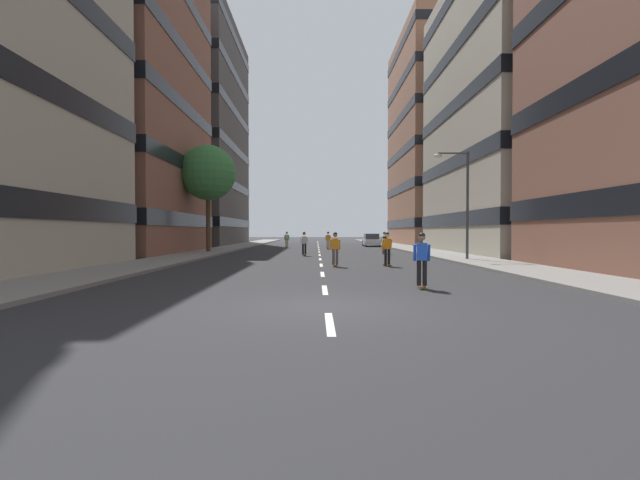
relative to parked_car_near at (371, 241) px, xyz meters
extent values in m
plane|color=#28282B|center=(-6.35, -10.58, -0.70)|extent=(190.81, 190.81, 0.00)
cube|color=gray|center=(-15.61, -6.60, -0.63)|extent=(3.43, 87.45, 0.14)
cube|color=gray|center=(2.91, -6.60, -0.63)|extent=(3.43, 87.45, 0.14)
cube|color=silver|center=(-6.35, -44.38, -0.70)|extent=(0.16, 2.20, 0.01)
cube|color=silver|center=(-6.35, -39.38, -0.70)|extent=(0.16, 2.20, 0.01)
cube|color=silver|center=(-6.35, -34.38, -0.70)|extent=(0.16, 2.20, 0.01)
cube|color=silver|center=(-6.35, -29.38, -0.70)|extent=(0.16, 2.20, 0.01)
cube|color=silver|center=(-6.35, -24.38, -0.70)|extent=(0.16, 2.20, 0.01)
cube|color=silver|center=(-6.35, -19.38, -0.70)|extent=(0.16, 2.20, 0.01)
cube|color=silver|center=(-6.35, -14.38, -0.70)|extent=(0.16, 2.20, 0.01)
cube|color=silver|center=(-6.35, -9.38, -0.70)|extent=(0.16, 2.20, 0.01)
cube|color=silver|center=(-6.35, -4.38, -0.70)|extent=(0.16, 2.20, 0.01)
cube|color=silver|center=(-6.35, 0.62, -0.70)|extent=(0.16, 2.20, 0.01)
cube|color=silver|center=(-6.35, 5.62, -0.70)|extent=(0.16, 2.20, 0.01)
cube|color=silver|center=(-6.35, 10.62, -0.70)|extent=(0.16, 2.20, 0.01)
cube|color=silver|center=(-6.35, 15.62, -0.70)|extent=(0.16, 2.20, 0.01)
cube|color=silver|center=(-6.35, 20.62, -0.70)|extent=(0.16, 2.20, 0.01)
cube|color=silver|center=(-6.35, 25.62, -0.70)|extent=(0.16, 2.20, 0.01)
cube|color=brown|center=(-26.13, -16.29, 13.09)|extent=(17.63, 17.49, 27.58)
cube|color=black|center=(-26.13, -16.29, 2.06)|extent=(17.75, 17.61, 1.10)
cube|color=black|center=(-26.13, -16.29, 6.66)|extent=(17.75, 17.61, 1.10)
cube|color=black|center=(-26.13, -16.29, 11.25)|extent=(17.75, 17.61, 1.10)
cube|color=black|center=(-26.13, -16.29, 15.85)|extent=(17.75, 17.61, 1.10)
cube|color=#4C4744|center=(-26.13, 6.93, 13.98)|extent=(17.63, 21.48, 29.37)
cube|color=black|center=(-26.13, 6.93, 2.24)|extent=(17.75, 21.60, 1.10)
cube|color=black|center=(-26.13, 6.93, 7.13)|extent=(17.75, 21.60, 1.10)
cube|color=black|center=(-26.13, 6.93, 12.03)|extent=(17.75, 21.60, 1.10)
cube|color=black|center=(-26.13, 6.93, 16.92)|extent=(17.75, 21.60, 1.10)
cube|color=black|center=(-26.13, 6.93, 21.81)|extent=(17.75, 21.60, 1.10)
cube|color=black|center=(-26.13, 6.93, 26.71)|extent=(17.75, 21.60, 1.10)
cube|color=#B2A893|center=(13.44, -16.29, 10.85)|extent=(17.63, 19.60, 23.10)
cube|color=black|center=(13.44, -16.29, 2.07)|extent=(17.75, 19.72, 1.10)
cube|color=black|center=(13.44, -16.29, 6.69)|extent=(17.75, 19.72, 1.10)
cube|color=black|center=(13.44, -16.29, 11.31)|extent=(17.75, 19.72, 1.10)
cube|color=black|center=(13.44, -16.29, 15.93)|extent=(17.75, 19.72, 1.10)
cube|color=#9E6B51|center=(13.44, 6.93, 13.38)|extent=(17.63, 19.21, 28.15)
cube|color=black|center=(13.44, 6.93, 2.12)|extent=(17.75, 19.33, 1.10)
cube|color=black|center=(13.44, 6.93, 6.81)|extent=(17.75, 19.33, 1.10)
cube|color=black|center=(13.44, 6.93, 11.50)|extent=(17.75, 19.33, 1.10)
cube|color=black|center=(13.44, 6.93, 16.19)|extent=(17.75, 19.33, 1.10)
cube|color=black|center=(13.44, 6.93, 20.88)|extent=(17.75, 19.33, 1.10)
cube|color=black|center=(13.44, 6.93, 25.57)|extent=(17.75, 19.33, 1.10)
cube|color=silver|center=(0.00, 0.04, -0.17)|extent=(1.80, 4.40, 0.70)
cube|color=#2D3338|center=(0.00, -0.11, 0.50)|extent=(1.60, 2.10, 0.64)
cylinder|color=black|center=(-0.80, 1.49, -0.38)|extent=(0.22, 0.64, 0.64)
cylinder|color=black|center=(0.80, 1.49, -0.38)|extent=(0.22, 0.64, 0.64)
cylinder|color=black|center=(-0.80, -1.41, -0.38)|extent=(0.22, 0.64, 0.64)
cylinder|color=black|center=(0.80, -1.41, -0.38)|extent=(0.22, 0.64, 0.64)
cylinder|color=#4C3823|center=(-15.61, -16.00, 1.91)|extent=(0.36, 0.36, 4.94)
sphere|color=#387A3D|center=(-15.61, -16.00, 5.98)|extent=(4.58, 4.58, 4.58)
cylinder|color=#3F3F44|center=(2.57, -26.21, 2.69)|extent=(0.16, 0.16, 6.50)
cylinder|color=#3F3F44|center=(1.67, -26.21, 5.84)|extent=(1.80, 0.10, 0.10)
ellipsoid|color=silver|center=(0.77, -26.21, 5.69)|extent=(0.50, 0.30, 0.24)
cube|color=brown|center=(-7.49, -20.37, -0.62)|extent=(0.27, 0.91, 0.02)
cylinder|color=#D8BF4C|center=(-7.52, -20.05, -0.66)|extent=(0.19, 0.08, 0.07)
cylinder|color=#D8BF4C|center=(-7.47, -20.69, -0.66)|extent=(0.19, 0.08, 0.07)
cylinder|color=black|center=(-7.58, -20.37, -0.21)|extent=(0.15, 0.15, 0.80)
cylinder|color=black|center=(-7.40, -20.36, -0.21)|extent=(0.15, 0.15, 0.80)
cube|color=white|center=(-7.49, -20.37, 0.47)|extent=(0.34, 0.23, 0.55)
cylinder|color=white|center=(-7.72, -20.34, 0.44)|extent=(0.11, 0.24, 0.55)
cylinder|color=white|center=(-7.28, -20.30, 0.44)|extent=(0.11, 0.24, 0.55)
sphere|color=#997051|center=(-7.50, -20.35, 0.92)|extent=(0.22, 0.22, 0.22)
sphere|color=black|center=(-7.50, -20.35, 0.97)|extent=(0.21, 0.21, 0.21)
cube|color=beige|center=(-7.48, -20.55, 0.50)|extent=(0.27, 0.18, 0.40)
cube|color=brown|center=(-2.93, -30.15, -0.62)|extent=(0.37, 0.92, 0.02)
cylinder|color=#D8BF4C|center=(-2.99, -29.84, -0.66)|extent=(0.19, 0.10, 0.07)
cylinder|color=#D8BF4C|center=(-2.87, -30.46, -0.66)|extent=(0.19, 0.10, 0.07)
cylinder|color=black|center=(-3.02, -30.17, -0.21)|extent=(0.16, 0.16, 0.80)
cylinder|color=black|center=(-2.84, -30.13, -0.21)|extent=(0.16, 0.16, 0.80)
cube|color=orange|center=(-2.93, -30.15, 0.47)|extent=(0.35, 0.26, 0.55)
cylinder|color=orange|center=(-3.16, -30.15, 0.44)|extent=(0.13, 0.24, 0.55)
cylinder|color=orange|center=(-2.72, -30.06, 0.44)|extent=(0.13, 0.24, 0.55)
sphere|color=beige|center=(-2.93, -30.13, 0.92)|extent=(0.22, 0.22, 0.22)
sphere|color=black|center=(-2.93, -30.13, 0.97)|extent=(0.21, 0.21, 0.21)
cube|color=brown|center=(-5.64, -30.31, -0.62)|extent=(0.25, 0.91, 0.02)
cylinder|color=#D8BF4C|center=(-5.62, -29.99, -0.66)|extent=(0.18, 0.08, 0.07)
cylinder|color=#D8BF4C|center=(-5.65, -30.63, -0.66)|extent=(0.18, 0.08, 0.07)
cylinder|color=#594C47|center=(-5.72, -30.31, -0.21)|extent=(0.15, 0.15, 0.80)
cylinder|color=#594C47|center=(-5.55, -30.32, -0.21)|extent=(0.15, 0.15, 0.80)
cube|color=orange|center=(-5.64, -30.31, 0.47)|extent=(0.33, 0.22, 0.55)
cylinder|color=orange|center=(-5.85, -30.25, 0.44)|extent=(0.10, 0.23, 0.55)
cylinder|color=orange|center=(-5.41, -30.27, 0.44)|extent=(0.10, 0.23, 0.55)
sphere|color=#997051|center=(-5.63, -30.29, 0.92)|extent=(0.22, 0.22, 0.22)
sphere|color=black|center=(-5.63, -30.29, 0.97)|extent=(0.21, 0.21, 0.21)
cube|color=brown|center=(-9.81, -4.63, -0.62)|extent=(0.20, 0.90, 0.02)
cylinder|color=#D8BF4C|center=(-9.81, -4.31, -0.66)|extent=(0.18, 0.07, 0.07)
cylinder|color=#D8BF4C|center=(-9.81, -4.95, -0.66)|extent=(0.18, 0.07, 0.07)
cylinder|color=tan|center=(-9.90, -4.63, -0.21)|extent=(0.14, 0.14, 0.80)
cylinder|color=tan|center=(-9.72, -4.63, -0.21)|extent=(0.14, 0.14, 0.80)
cube|color=green|center=(-9.81, -4.63, 0.47)|extent=(0.32, 0.20, 0.55)
cylinder|color=green|center=(-10.03, -4.58, 0.44)|extent=(0.09, 0.23, 0.55)
cylinder|color=green|center=(-9.59, -4.58, 0.44)|extent=(0.09, 0.23, 0.55)
sphere|color=#997051|center=(-9.81, -4.61, 0.92)|extent=(0.22, 0.22, 0.22)
sphere|color=black|center=(-9.81, -4.61, 0.97)|extent=(0.21, 0.21, 0.21)
cube|color=beige|center=(-9.81, -4.81, 0.50)|extent=(0.26, 0.16, 0.40)
cube|color=brown|center=(-3.26, -39.04, -0.62)|extent=(0.34, 0.92, 0.02)
cylinder|color=#D8BF4C|center=(-3.21, -38.72, -0.66)|extent=(0.19, 0.10, 0.07)
cylinder|color=#D8BF4C|center=(-3.31, -39.35, -0.66)|extent=(0.19, 0.10, 0.07)
cylinder|color=black|center=(-3.35, -39.02, -0.21)|extent=(0.16, 0.16, 0.80)
cylinder|color=black|center=(-3.17, -39.05, -0.21)|extent=(0.16, 0.16, 0.80)
cube|color=blue|center=(-3.26, -39.04, 0.47)|extent=(0.35, 0.25, 0.55)
cylinder|color=blue|center=(-3.47, -38.95, 0.44)|extent=(0.13, 0.24, 0.55)
cylinder|color=blue|center=(-3.03, -39.03, 0.44)|extent=(0.13, 0.24, 0.55)
sphere|color=#997051|center=(-3.26, -39.02, 0.92)|extent=(0.22, 0.22, 0.22)
sphere|color=black|center=(-3.26, -39.02, 0.97)|extent=(0.21, 0.21, 0.21)
cube|color=brown|center=(-5.40, -8.33, -0.62)|extent=(0.21, 0.90, 0.02)
cylinder|color=#D8BF4C|center=(-5.40, -8.01, -0.66)|extent=(0.18, 0.07, 0.07)
cylinder|color=#D8BF4C|center=(-5.40, -8.65, -0.66)|extent=(0.18, 0.07, 0.07)
cylinder|color=tan|center=(-5.49, -8.33, -0.21)|extent=(0.14, 0.14, 0.80)
cylinder|color=tan|center=(-5.31, -8.33, -0.21)|extent=(0.14, 0.14, 0.80)
cube|color=orange|center=(-5.40, -8.33, 0.47)|extent=(0.32, 0.20, 0.55)
cylinder|color=orange|center=(-5.62, -8.28, 0.44)|extent=(0.09, 0.23, 0.55)
cylinder|color=orange|center=(-5.18, -8.27, 0.44)|extent=(0.09, 0.23, 0.55)
sphere|color=#997051|center=(-5.40, -8.31, 0.92)|extent=(0.22, 0.22, 0.22)
sphere|color=black|center=(-5.40, -8.31, 0.97)|extent=(0.21, 0.21, 0.21)
cube|color=brown|center=(-1.20, -17.95, -0.62)|extent=(0.22, 0.90, 0.02)
cylinder|color=#D8BF4C|center=(-1.21, -17.63, -0.66)|extent=(0.18, 0.07, 0.07)
cylinder|color=#D8BF4C|center=(-1.19, -18.27, -0.66)|extent=(0.18, 0.07, 0.07)
cylinder|color=#594C47|center=(-1.29, -17.95, -0.21)|extent=(0.14, 0.14, 0.80)
cylinder|color=#594C47|center=(-1.11, -17.95, -0.21)|extent=(0.14, 0.14, 0.80)
cube|color=white|center=(-1.20, -17.95, 0.47)|extent=(0.32, 0.21, 0.55)
cylinder|color=white|center=(-1.42, -17.91, 0.44)|extent=(0.09, 0.23, 0.55)
cylinder|color=white|center=(-0.98, -17.90, 0.44)|extent=(0.09, 0.23, 0.55)
sphere|color=tan|center=(-1.20, -17.93, 0.92)|extent=(0.22, 0.22, 0.22)
sphere|color=black|center=(-1.20, -17.93, 0.97)|extent=(0.21, 0.21, 0.21)
cube|color=black|center=(-1.20, -18.13, 0.50)|extent=(0.26, 0.17, 0.40)
camera|label=1|loc=(-6.62, -53.07, 1.12)|focal=24.94mm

